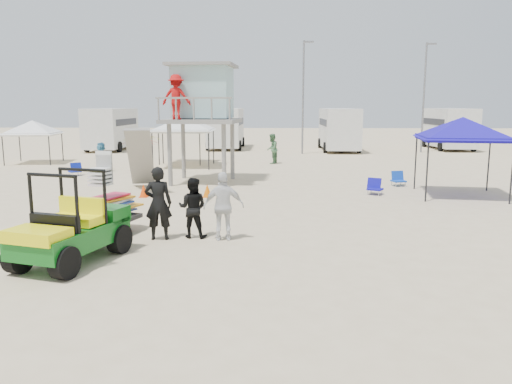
{
  "coord_description": "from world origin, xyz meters",
  "views": [
    {
      "loc": [
        0.95,
        -9.44,
        3.45
      ],
      "look_at": [
        0.5,
        3.0,
        1.3
      ],
      "focal_mm": 35.0,
      "sensor_mm": 36.0,
      "label": 1
    }
  ],
  "objects_px": {
    "surf_trailer": "(105,206)",
    "lifeguard_tower": "(200,97)",
    "utility_cart": "(69,221)",
    "man_left": "(158,203)",
    "canopy_blue": "(463,121)"
  },
  "relations": [
    {
      "from": "surf_trailer",
      "to": "utility_cart",
      "type": "bearing_deg",
      "value": -90.23
    },
    {
      "from": "utility_cart",
      "to": "lifeguard_tower",
      "type": "height_order",
      "value": "lifeguard_tower"
    },
    {
      "from": "utility_cart",
      "to": "man_left",
      "type": "bearing_deg",
      "value": 53.22
    },
    {
      "from": "surf_trailer",
      "to": "lifeguard_tower",
      "type": "xyz_separation_m",
      "value": [
        1.16,
        9.75,
        3.04
      ]
    },
    {
      "from": "surf_trailer",
      "to": "man_left",
      "type": "height_order",
      "value": "surf_trailer"
    },
    {
      "from": "surf_trailer",
      "to": "canopy_blue",
      "type": "relative_size",
      "value": 0.68
    },
    {
      "from": "canopy_blue",
      "to": "surf_trailer",
      "type": "bearing_deg",
      "value": -150.91
    },
    {
      "from": "surf_trailer",
      "to": "lifeguard_tower",
      "type": "bearing_deg",
      "value": 83.23
    },
    {
      "from": "man_left",
      "to": "lifeguard_tower",
      "type": "relative_size",
      "value": 0.37
    },
    {
      "from": "utility_cart",
      "to": "man_left",
      "type": "xyz_separation_m",
      "value": [
        1.52,
        2.04,
        0.02
      ]
    },
    {
      "from": "surf_trailer",
      "to": "lifeguard_tower",
      "type": "relative_size",
      "value": 0.45
    },
    {
      "from": "man_left",
      "to": "surf_trailer",
      "type": "bearing_deg",
      "value": -17.22
    },
    {
      "from": "canopy_blue",
      "to": "lifeguard_tower",
      "type": "bearing_deg",
      "value": 162.76
    },
    {
      "from": "man_left",
      "to": "utility_cart",
      "type": "bearing_deg",
      "value": 47.21
    },
    {
      "from": "utility_cart",
      "to": "surf_trailer",
      "type": "distance_m",
      "value": 2.34
    }
  ]
}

